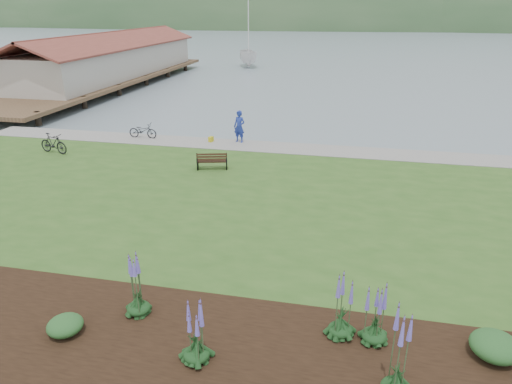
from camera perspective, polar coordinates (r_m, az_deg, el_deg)
ground at (r=20.34m, az=-4.09°, el=-0.83°), size 600.00×600.00×0.00m
lawn at (r=18.52m, az=-5.80°, el=-2.64°), size 34.00×20.00×0.40m
shoreline_path at (r=26.50m, az=-0.02°, el=5.76°), size 34.00×2.20×0.03m
garden_bed at (r=11.35m, az=-3.04°, el=-19.53°), size 24.00×4.40×0.04m
far_hillside at (r=188.67m, az=17.50°, el=19.00°), size 580.00×80.00×38.00m
pier_pavilion at (r=52.30m, az=-17.62°, el=15.51°), size 8.00×36.00×5.40m
park_bench at (r=22.67m, az=-5.52°, el=3.93°), size 1.59×0.96×0.92m
person at (r=27.02m, az=-2.10°, el=8.49°), size 0.93×0.76×2.23m
bicycle_a at (r=28.94m, az=-13.97°, el=7.46°), size 0.63×1.78×0.93m
bicycle_b at (r=27.47m, az=-24.01°, el=5.58°), size 0.90×1.92×1.11m
sailboat at (r=65.57m, az=-0.92°, el=15.38°), size 13.06×13.18×27.14m
pannier at (r=27.43m, az=-5.65°, el=6.56°), size 0.29×0.36×0.33m
echium_0 at (r=10.77m, az=-7.60°, el=-17.17°), size 0.62×0.62×1.75m
echium_1 at (r=11.56m, az=14.77°, el=-14.90°), size 0.62×0.62×1.77m
echium_2 at (r=10.28m, az=17.49°, el=-19.47°), size 0.62×0.62×2.27m
echium_4 at (r=12.34m, az=-14.79°, el=-10.99°), size 0.62×0.62×2.15m
echium_5 at (r=11.55m, az=10.70°, el=-14.25°), size 0.62×0.62×1.98m
shrub_0 at (r=12.65m, az=-22.76°, el=-15.12°), size 0.88×0.88×0.44m
shrub_2 at (r=12.36m, az=27.71°, el=-16.69°), size 1.13×1.13×0.56m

